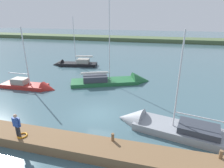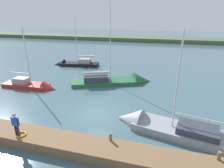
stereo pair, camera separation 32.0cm
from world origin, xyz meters
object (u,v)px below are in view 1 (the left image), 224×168
mooring_post_near (113,137)px  sailboat_far_right (32,87)px  person_on_dock (17,124)px  mooring_post_far (221,154)px  sailboat_behind_pier (72,65)px  life_ring_buoy (22,135)px  sailboat_inner_slip (118,82)px  sailboat_mid_channel (161,127)px

mooring_post_near → sailboat_far_right: sailboat_far_right is taller
mooring_post_near → person_on_dock: 6.23m
sailboat_far_right → person_on_dock: bearing=-58.6°
mooring_post_far → sailboat_far_right: sailboat_far_right is taller
sailboat_behind_pier → life_ring_buoy: bearing=99.1°
sailboat_inner_slip → sailboat_mid_channel: sailboat_inner_slip is taller
sailboat_inner_slip → mooring_post_near: bearing=-101.7°
mooring_post_near → sailboat_behind_pier: 22.84m
mooring_post_near → person_on_dock: bearing=11.5°
mooring_post_far → life_ring_buoy: 12.29m
sailboat_behind_pier → sailboat_inner_slip: bearing=137.6°
mooring_post_far → sailboat_mid_channel: (3.27, -3.19, -0.76)m
sailboat_far_right → person_on_dock: 11.28m
person_on_dock → sailboat_inner_slip: bearing=-7.4°
mooring_post_near → mooring_post_far: bearing=180.0°
mooring_post_far → life_ring_buoy: bearing=4.9°
person_on_dock → life_ring_buoy: bearing=-20.3°
sailboat_mid_channel → sailboat_behind_pier: 22.16m
life_ring_buoy → sailboat_behind_pier: size_ratio=0.07×
mooring_post_far → sailboat_mid_channel: 4.63m
mooring_post_near → sailboat_far_right: 14.63m
sailboat_mid_channel → sailboat_far_right: sailboat_mid_channel is taller
life_ring_buoy → sailboat_far_right: size_ratio=0.08×
life_ring_buoy → sailboat_inner_slip: bearing=-104.1°
mooring_post_near → mooring_post_far: (-6.28, 0.00, -0.01)m
mooring_post_near → sailboat_inner_slip: bearing=-78.7°
sailboat_mid_channel → sailboat_behind_pier: size_ratio=0.97×
mooring_post_near → sailboat_behind_pier: bearing=-57.5°
mooring_post_near → life_ring_buoy: 6.07m
person_on_dock → mooring_post_near: bearing=-71.6°
sailboat_inner_slip → sailboat_far_right: sailboat_inner_slip is taller
sailboat_inner_slip → mooring_post_far: bearing=-78.1°
sailboat_mid_channel → mooring_post_near: bearing=58.7°
mooring_post_near → sailboat_behind_pier: size_ratio=0.06×
mooring_post_near → sailboat_behind_pier: sailboat_behind_pier is taller
mooring_post_near → sailboat_inner_slip: sailboat_inner_slip is taller
mooring_post_far → sailboat_far_right: bearing=-23.9°
mooring_post_far → sailboat_inner_slip: size_ratio=0.04×
sailboat_inner_slip → sailboat_behind_pier: bearing=122.7°
life_ring_buoy → sailboat_behind_pier: (6.28, -20.31, -0.58)m
sailboat_mid_channel → person_on_dock: 10.20m
mooring_post_far → person_on_dock: person_on_dock is taller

